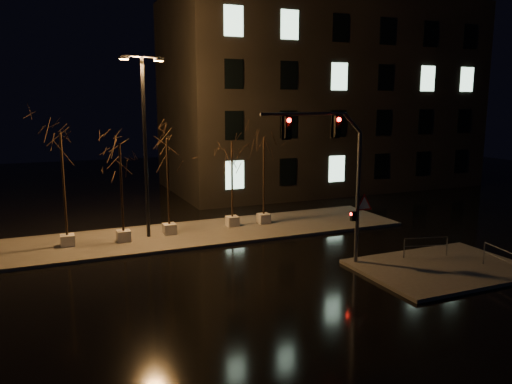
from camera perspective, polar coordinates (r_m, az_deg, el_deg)
name	(u,v)px	position (r m, az deg, el deg)	size (l,w,h in m)	color
ground	(247,268)	(21.67, -0.99, -8.64)	(90.00, 90.00, 0.00)	black
median	(205,233)	(27.06, -5.83, -4.67)	(22.00, 5.00, 0.15)	#4B4943
sidewalk_corner	(442,268)	(22.81, 20.48, -8.14)	(7.00, 5.00, 0.15)	#4B4943
building	(320,96)	(42.91, 7.34, 10.81)	(25.00, 12.00, 15.00)	black
tree_0	(62,158)	(25.16, -21.31, 3.65)	(1.80, 1.80, 5.64)	silver
tree_1	(120,166)	(25.21, -15.25, 2.91)	(1.80, 1.80, 5.01)	silver
tree_2	(167,160)	(26.10, -10.11, 3.61)	(1.80, 1.80, 5.17)	silver
tree_3	(232,160)	(27.47, -2.77, 3.62)	(1.80, 1.80, 4.88)	silver
tree_4	(264,157)	(28.11, 0.90, 4.07)	(1.80, 1.80, 5.06)	silver
traffic_signal_mast	(338,166)	(20.94, 9.32, 2.93)	(5.30, 0.25, 6.47)	#585A5F
streetlight_main	(145,135)	(25.70, -12.60, 6.39)	(2.26, 0.78, 9.09)	black
guard_rail_a	(426,244)	(23.74, 18.84, -5.65)	(2.02, 0.57, 0.90)	#585A5F
guard_rail_b	(500,257)	(22.84, 26.13, -6.66)	(0.47, 2.04, 0.98)	#585A5F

